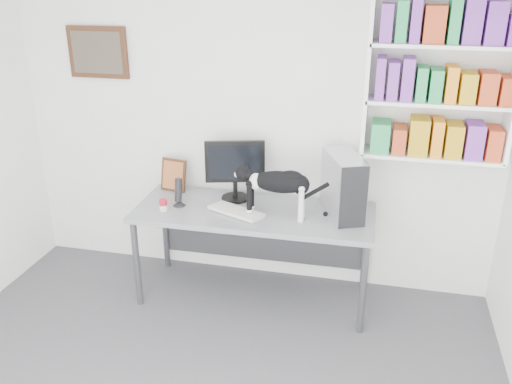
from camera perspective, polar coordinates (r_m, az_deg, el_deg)
room at (r=2.67m, az=-10.48°, el=-4.28°), size 4.01×4.01×2.70m
bookshelf at (r=4.10m, az=18.84°, el=11.65°), size 1.03×0.28×1.24m
wall_art at (r=4.79m, az=-16.31°, el=13.94°), size 0.52×0.04×0.42m
desk at (r=4.43m, az=-0.22°, el=-6.55°), size 1.88×0.75×0.78m
monitor at (r=4.37m, az=-2.23°, el=2.34°), size 0.52×0.35×0.51m
keyboard at (r=4.20m, az=-2.10°, el=-2.03°), size 0.47×0.33×0.03m
pc_tower at (r=4.14m, az=9.17°, el=0.67°), size 0.38×0.53×0.48m
speaker at (r=4.34m, az=-8.16°, el=0.03°), size 0.12×0.12×0.24m
leaning_print at (r=4.64m, az=-8.67°, el=1.84°), size 0.24×0.13×0.28m
soup_can at (r=4.29m, az=-9.73°, el=-1.36°), size 0.08×0.08×0.09m
cat at (r=4.06m, az=2.33°, el=-0.18°), size 0.64×0.18×0.39m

